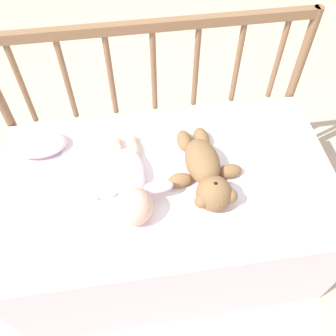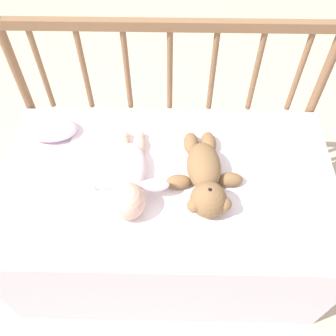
# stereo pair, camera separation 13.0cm
# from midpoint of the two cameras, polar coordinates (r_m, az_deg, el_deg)

# --- Properties ---
(ground_plane) EXTENTS (12.00, 12.00, 0.00)m
(ground_plane) POSITION_cam_midpoint_polar(r_m,az_deg,el_deg) (1.81, -2.06, -11.71)
(ground_plane) COLOR #C6B293
(crib_mattress) EXTENTS (1.21, 0.70, 0.54)m
(crib_mattress) POSITION_cam_midpoint_polar(r_m,az_deg,el_deg) (1.57, -2.34, -7.55)
(crib_mattress) COLOR silver
(crib_mattress) RESTS_ON ground_plane
(crib_rail) EXTENTS (1.21, 0.04, 0.93)m
(crib_rail) POSITION_cam_midpoint_polar(r_m,az_deg,el_deg) (1.51, -4.61, 12.14)
(crib_rail) COLOR brown
(crib_rail) RESTS_ON ground_plane
(blanket) EXTENTS (0.74, 0.49, 0.01)m
(blanket) POSITION_cam_midpoint_polar(r_m,az_deg,el_deg) (1.35, -3.16, -1.14)
(blanket) COLOR white
(blanket) RESTS_ON crib_mattress
(teddy_bear) EXTENTS (0.27, 0.38, 0.12)m
(teddy_bear) POSITION_cam_midpoint_polar(r_m,az_deg,el_deg) (1.30, 2.92, -0.71)
(teddy_bear) COLOR olive
(teddy_bear) RESTS_ON crib_mattress
(baby) EXTENTS (0.28, 0.40, 0.13)m
(baby) POSITION_cam_midpoint_polar(r_m,az_deg,el_deg) (1.29, -8.62, -2.65)
(baby) COLOR white
(baby) RESTS_ON crib_mattress
(small_pillow) EXTENTS (0.21, 0.13, 0.06)m
(small_pillow) POSITION_cam_midpoint_polar(r_m,az_deg,el_deg) (1.51, -21.47, 3.20)
(small_pillow) COLOR silver
(small_pillow) RESTS_ON crib_mattress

